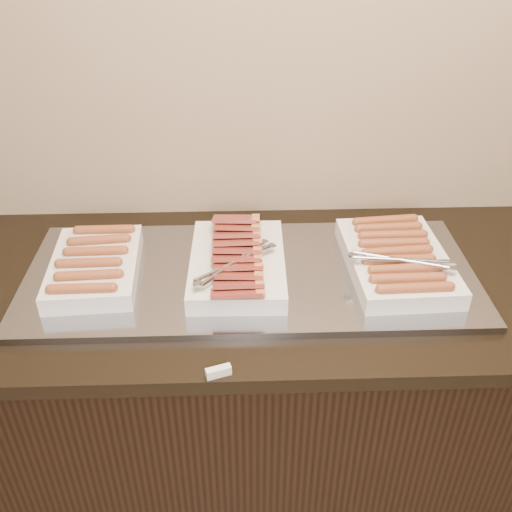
{
  "coord_description": "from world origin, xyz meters",
  "views": [
    {
      "loc": [
        -0.02,
        0.88,
        1.81
      ],
      "look_at": [
        0.02,
        2.13,
        0.97
      ],
      "focal_mm": 40.0,
      "sensor_mm": 36.0,
      "label": 1
    }
  ],
  "objects_px": {
    "warming_tray": "(250,275)",
    "dish_center": "(237,262)",
    "dish_right": "(397,259)",
    "dish_left": "(95,266)",
    "counter": "(248,393)"
  },
  "relations": [
    {
      "from": "dish_left",
      "to": "dish_center",
      "type": "xyz_separation_m",
      "value": [
        0.38,
        -0.0,
        0.01
      ]
    },
    {
      "from": "counter",
      "to": "warming_tray",
      "type": "distance_m",
      "value": 0.46
    },
    {
      "from": "dish_left",
      "to": "dish_right",
      "type": "xyz_separation_m",
      "value": [
        0.8,
        -0.0,
        0.0
      ]
    },
    {
      "from": "warming_tray",
      "to": "dish_center",
      "type": "bearing_deg",
      "value": -174.1
    },
    {
      "from": "warming_tray",
      "to": "counter",
      "type": "bearing_deg",
      "value": 180.0
    },
    {
      "from": "dish_left",
      "to": "dish_center",
      "type": "distance_m",
      "value": 0.38
    },
    {
      "from": "counter",
      "to": "warming_tray",
      "type": "height_order",
      "value": "warming_tray"
    },
    {
      "from": "warming_tray",
      "to": "dish_right",
      "type": "xyz_separation_m",
      "value": [
        0.39,
        -0.0,
        0.04
      ]
    },
    {
      "from": "warming_tray",
      "to": "dish_center",
      "type": "relative_size",
      "value": 3.04
    },
    {
      "from": "warming_tray",
      "to": "dish_right",
      "type": "distance_m",
      "value": 0.39
    },
    {
      "from": "dish_center",
      "to": "dish_right",
      "type": "distance_m",
      "value": 0.43
    },
    {
      "from": "counter",
      "to": "dish_left",
      "type": "relative_size",
      "value": 5.94
    },
    {
      "from": "dish_center",
      "to": "dish_left",
      "type": "bearing_deg",
      "value": -179.4
    },
    {
      "from": "warming_tray",
      "to": "dish_right",
      "type": "relative_size",
      "value": 3.04
    },
    {
      "from": "counter",
      "to": "warming_tray",
      "type": "bearing_deg",
      "value": 0.0
    }
  ]
}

